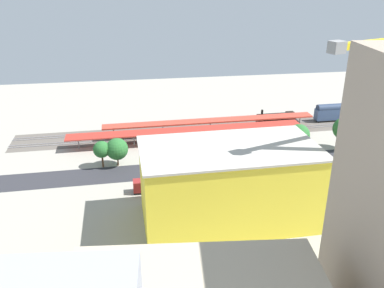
{
  "coord_description": "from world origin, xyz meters",
  "views": [
    {
      "loc": [
        21.05,
        96.93,
        46.49
      ],
      "look_at": [
        5.98,
        2.59,
        5.78
      ],
      "focal_mm": 38.23,
      "sensor_mm": 36.0,
      "label": 1
    }
  ],
  "objects_px": {
    "traffic_light": "(286,154)",
    "tower_crane": "(351,122)",
    "box_truck_1": "(152,185)",
    "street_tree_0": "(117,149)",
    "passenger_coach": "(341,111)",
    "parked_car_1": "(284,164)",
    "box_truck_2": "(232,179)",
    "parked_car_2": "(252,167)",
    "box_truck_0": "(206,182)",
    "platform_canopy_near": "(187,130)",
    "street_tree_1": "(102,150)",
    "street_tree_2": "(299,135)",
    "parked_car_4": "(190,173)",
    "construction_building": "(228,185)",
    "platform_canopy_far": "(210,121)",
    "parked_car_3": "(223,169)",
    "street_tree_3": "(344,129)",
    "parked_car_0": "(314,162)",
    "locomotive": "(278,118)",
    "parked_car_5": "(157,173)"
  },
  "relations": [
    {
      "from": "traffic_light",
      "to": "tower_crane",
      "type": "bearing_deg",
      "value": 94.8
    },
    {
      "from": "box_truck_1",
      "to": "street_tree_0",
      "type": "distance_m",
      "value": 17.1
    },
    {
      "from": "passenger_coach",
      "to": "parked_car_1",
      "type": "distance_m",
      "value": 44.18
    },
    {
      "from": "box_truck_2",
      "to": "street_tree_0",
      "type": "height_order",
      "value": "street_tree_0"
    },
    {
      "from": "parked_car_2",
      "to": "box_truck_0",
      "type": "xyz_separation_m",
      "value": [
        13.39,
        7.88,
        1.05
      ]
    },
    {
      "from": "passenger_coach",
      "to": "box_truck_1",
      "type": "distance_m",
      "value": 76.11
    },
    {
      "from": "platform_canopy_near",
      "to": "street_tree_1",
      "type": "xyz_separation_m",
      "value": [
        23.78,
        13.07,
        1.17
      ]
    },
    {
      "from": "street_tree_0",
      "to": "traffic_light",
      "type": "relative_size",
      "value": 1.18
    },
    {
      "from": "street_tree_1",
      "to": "street_tree_2",
      "type": "bearing_deg",
      "value": -178.77
    },
    {
      "from": "parked_car_4",
      "to": "box_truck_2",
      "type": "relative_size",
      "value": 0.58
    },
    {
      "from": "platform_canopy_near",
      "to": "street_tree_0",
      "type": "distance_m",
      "value": 23.75
    },
    {
      "from": "construction_building",
      "to": "box_truck_1",
      "type": "bearing_deg",
      "value": -44.46
    },
    {
      "from": "parked_car_4",
      "to": "street_tree_0",
      "type": "bearing_deg",
      "value": -25.71
    },
    {
      "from": "platform_canopy_near",
      "to": "street_tree_0",
      "type": "xyz_separation_m",
      "value": [
        19.96,
        12.84,
        0.94
      ]
    },
    {
      "from": "platform_canopy_far",
      "to": "parked_car_4",
      "type": "xyz_separation_m",
      "value": [
        10.5,
        27.43,
        -3.15
      ]
    },
    {
      "from": "construction_building",
      "to": "parked_car_1",
      "type": "bearing_deg",
      "value": -135.09
    },
    {
      "from": "box_truck_0",
      "to": "box_truck_1",
      "type": "relative_size",
      "value": 1.14
    },
    {
      "from": "box_truck_1",
      "to": "parked_car_3",
      "type": "bearing_deg",
      "value": -158.81
    },
    {
      "from": "street_tree_3",
      "to": "traffic_light",
      "type": "xyz_separation_m",
      "value": [
        20.56,
        9.78,
        -1.93
      ]
    },
    {
      "from": "parked_car_0",
      "to": "parked_car_4",
      "type": "xyz_separation_m",
      "value": [
        32.61,
        0.71,
        -0.03
      ]
    },
    {
      "from": "street_tree_3",
      "to": "platform_canopy_far",
      "type": "bearing_deg",
      "value": -28.16
    },
    {
      "from": "passenger_coach",
      "to": "construction_building",
      "type": "height_order",
      "value": "construction_building"
    },
    {
      "from": "construction_building",
      "to": "traffic_light",
      "type": "distance_m",
      "value": 27.7
    },
    {
      "from": "street_tree_0",
      "to": "street_tree_2",
      "type": "distance_m",
      "value": 49.06
    },
    {
      "from": "passenger_coach",
      "to": "parked_car_2",
      "type": "xyz_separation_m",
      "value": [
        40.08,
        31.08,
        -2.38
      ]
    },
    {
      "from": "construction_building",
      "to": "street_tree_3",
      "type": "bearing_deg",
      "value": -145.23
    },
    {
      "from": "parked_car_1",
      "to": "street_tree_1",
      "type": "height_order",
      "value": "street_tree_1"
    },
    {
      "from": "platform_canopy_near",
      "to": "street_tree_0",
      "type": "relative_size",
      "value": 9.23
    },
    {
      "from": "platform_canopy_far",
      "to": "street_tree_3",
      "type": "height_order",
      "value": "street_tree_3"
    },
    {
      "from": "platform_canopy_near",
      "to": "parked_car_3",
      "type": "relative_size",
      "value": 14.35
    },
    {
      "from": "street_tree_0",
      "to": "street_tree_2",
      "type": "xyz_separation_m",
      "value": [
        -49.05,
        -0.9,
        0.39
      ]
    },
    {
      "from": "parked_car_4",
      "to": "box_truck_0",
      "type": "bearing_deg",
      "value": 109.28
    },
    {
      "from": "passenger_coach",
      "to": "box_truck_1",
      "type": "height_order",
      "value": "passenger_coach"
    },
    {
      "from": "parked_car_2",
      "to": "box_truck_2",
      "type": "height_order",
      "value": "box_truck_2"
    },
    {
      "from": "parked_car_2",
      "to": "parked_car_4",
      "type": "relative_size",
      "value": 0.96
    },
    {
      "from": "tower_crane",
      "to": "parked_car_3",
      "type": "bearing_deg",
      "value": -54.46
    },
    {
      "from": "parked_car_2",
      "to": "street_tree_0",
      "type": "relative_size",
      "value": 0.62
    },
    {
      "from": "parked_car_1",
      "to": "parked_car_4",
      "type": "bearing_deg",
      "value": 2.12
    },
    {
      "from": "street_tree_1",
      "to": "passenger_coach",
      "type": "bearing_deg",
      "value": -163.02
    },
    {
      "from": "parked_car_1",
      "to": "parked_car_4",
      "type": "height_order",
      "value": "parked_car_4"
    },
    {
      "from": "parked_car_2",
      "to": "construction_building",
      "type": "distance_m",
      "value": 24.6
    },
    {
      "from": "platform_canopy_near",
      "to": "locomotive",
      "type": "relative_size",
      "value": 4.94
    },
    {
      "from": "passenger_coach",
      "to": "tower_crane",
      "type": "distance_m",
      "value": 65.84
    },
    {
      "from": "locomotive",
      "to": "construction_building",
      "type": "relative_size",
      "value": 0.42
    },
    {
      "from": "street_tree_0",
      "to": "street_tree_1",
      "type": "bearing_deg",
      "value": 3.55
    },
    {
      "from": "parked_car_3",
      "to": "traffic_light",
      "type": "distance_m",
      "value": 16.0
    },
    {
      "from": "parked_car_0",
      "to": "street_tree_3",
      "type": "distance_m",
      "value": 15.63
    },
    {
      "from": "parked_car_5",
      "to": "construction_building",
      "type": "xyz_separation_m",
      "value": [
        -12.65,
        20.86,
        6.98
      ]
    },
    {
      "from": "parked_car_0",
      "to": "box_truck_1",
      "type": "relative_size",
      "value": 0.51
    },
    {
      "from": "platform_canopy_near",
      "to": "box_truck_0",
      "type": "height_order",
      "value": "platform_canopy_near"
    }
  ]
}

